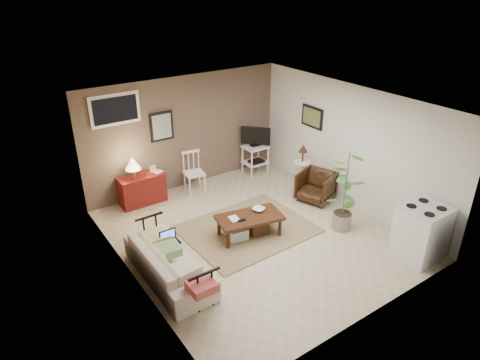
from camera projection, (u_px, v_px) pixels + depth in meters
floor at (255, 234)px, 7.69m from camera, size 5.00×5.00×0.00m
art_back at (162, 126)px, 8.61m from camera, size 0.50×0.03×0.60m
art_right at (312, 117)px, 8.94m from camera, size 0.03×0.60×0.45m
window at (115, 110)px, 7.93m from camera, size 0.96×0.03×0.60m
rug at (247, 229)px, 7.83m from camera, size 2.27×1.84×0.02m
coffee_table at (249, 224)px, 7.54m from camera, size 1.23×0.80×0.43m
sofa at (168, 258)px, 6.45m from camera, size 0.54×1.85×0.72m
sofa_pillows at (177, 260)px, 6.28m from camera, size 0.36×1.76×0.12m
sofa_end_rails at (175, 258)px, 6.53m from camera, size 0.50×1.85×0.62m
laptop at (169, 239)px, 6.73m from camera, size 0.28×0.21×0.19m
red_console at (141, 187)px, 8.58m from camera, size 0.91×0.40×1.05m
spindle_chair at (194, 173)px, 9.07m from camera, size 0.45×0.45×0.87m
tv_stand at (256, 149)px, 9.78m from camera, size 0.53×0.52×1.12m
side_table at (302, 161)px, 9.12m from camera, size 0.37×0.37×0.99m
armchair at (316, 185)px, 8.71m from camera, size 0.81×0.83×0.68m
potted_plant at (346, 188)px, 7.52m from camera, size 0.39×0.39×1.55m
stove at (421, 232)px, 6.91m from camera, size 0.71×0.66×0.93m
bowl at (259, 205)px, 7.60m from camera, size 0.22×0.12×0.21m
book_table at (230, 215)px, 7.30m from camera, size 0.16×0.05×0.21m
book_console at (154, 168)px, 8.55m from camera, size 0.16×0.07×0.22m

